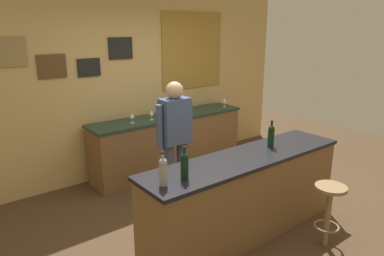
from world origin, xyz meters
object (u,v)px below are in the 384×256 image
wine_bottle_a (163,171)px  wine_bottle_b (184,165)px  wine_glass_c (225,101)px  wine_glass_b (151,113)px  wine_bottle_c (271,135)px  bar_stool (329,206)px  bartender (175,137)px  wine_glass_a (132,116)px

wine_bottle_a → wine_bottle_b: size_ratio=1.00×
wine_glass_c → wine_glass_b: bearing=179.4°
wine_bottle_c → bar_stool: bearing=-84.2°
bartender → wine_bottle_a: (-0.85, -1.03, 0.12)m
bar_stool → wine_bottle_c: size_ratio=2.22×
bartender → wine_bottle_b: bearing=-121.2°
bar_stool → wine_glass_b: wine_glass_b is taller
wine_glass_a → wine_glass_c: bearing=-1.1°
bartender → wine_bottle_c: bartender is taller
wine_glass_b → wine_bottle_c: bearing=-78.3°
wine_glass_b → wine_glass_c: bearing=-0.6°
wine_glass_a → bartender: bearing=-88.3°
wine_bottle_c → wine_bottle_b: bearing=-175.0°
wine_bottle_a → wine_bottle_b: 0.22m
wine_bottle_a → wine_glass_a: wine_bottle_a is taller
bartender → wine_bottle_a: size_ratio=5.29×
wine_bottle_a → bar_stool: bearing=-21.4°
wine_bottle_a → wine_glass_b: size_ratio=1.97×
wine_bottle_c → wine_glass_b: 1.97m
bartender → bar_stool: bartender is taller
bartender → wine_glass_a: 1.03m
bar_stool → wine_bottle_a: wine_bottle_a is taller
wine_glass_a → wine_bottle_b: bearing=-106.1°
bartender → bar_stool: size_ratio=2.38×
bartender → wine_bottle_b: bartender is taller
wine_bottle_a → wine_glass_b: 2.34m
bar_stool → wine_glass_c: wine_glass_c is taller
bar_stool → wine_bottle_b: bearing=155.6°
bar_stool → wine_bottle_a: (-1.61, 0.63, 0.60)m
bar_stool → wine_bottle_b: size_ratio=2.22×
wine_bottle_c → wine_glass_b: size_ratio=1.97×
wine_bottle_a → wine_glass_a: 2.22m
wine_glass_c → wine_glass_a: bearing=178.9°
bartender → bar_stool: bearing=-65.4°
bar_stool → wine_glass_b: (-0.48, 2.68, 0.55)m
wine_bottle_b → wine_glass_a: (0.59, 2.07, -0.05)m
wine_glass_a → wine_bottle_c: bearing=-69.8°
bartender → wine_bottle_a: bartender is taller
wine_bottle_b → wine_glass_c: (2.38, 2.03, -0.05)m
wine_bottle_b → wine_bottle_c: (1.31, 0.12, 0.00)m
wine_bottle_b → bartender: bearing=58.8°
wine_glass_b → wine_glass_c: same height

